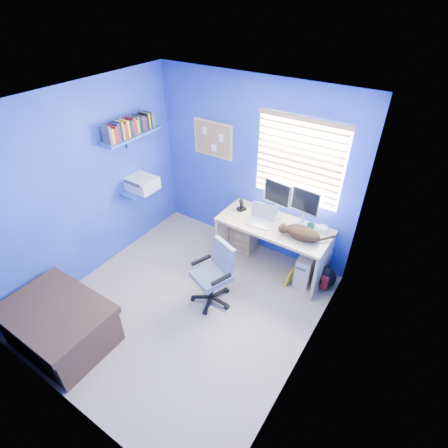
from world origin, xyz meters
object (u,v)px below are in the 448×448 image
Objects in this scene: laptop at (260,216)px; tower_pc at (306,267)px; desk at (272,246)px; office_chair at (214,281)px; cat at (303,233)px.

laptop reaches higher than tower_pc.
desk is 1.78× the size of office_chair.
tower_pc is at bearing 0.53° from laptop.
tower_pc is (0.51, 0.02, -0.14)m from desk.
office_chair is at bearing -135.23° from tower_pc.
tower_pc is 0.53× the size of office_chair.
tower_pc is (0.69, 0.10, -0.62)m from laptop.
desk is 0.62m from cat.
office_chair reaches higher than tower_pc.
tower_pc is at bearing 29.77° from cat.
laptop is 0.72× the size of cat.
laptop reaches higher than desk.
office_chair is at bearing -108.49° from desk.
cat is 0.54× the size of office_chair.
laptop is (-0.18, -0.08, 0.48)m from desk.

